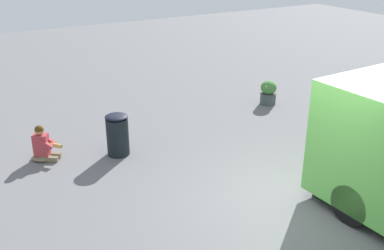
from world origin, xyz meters
The scene contains 4 objects.
ground_plane centered at (0.00, 0.00, 0.00)m, with size 40.00×40.00×0.00m, color slate.
person_customer centered at (-3.49, 4.44, 0.31)m, with size 0.75×0.67×0.83m.
planter_flowering_near centered at (3.22, 4.82, 0.36)m, with size 0.49×0.49×0.72m.
trash_bin centered at (-1.93, 3.85, 0.50)m, with size 0.52×0.52×0.99m.
Camera 1 is at (-5.11, -5.19, 4.72)m, focal length 42.26 mm.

